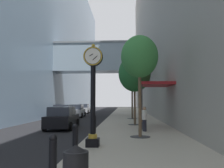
{
  "coord_description": "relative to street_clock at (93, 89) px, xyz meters",
  "views": [
    {
      "loc": [
        2.09,
        -3.16,
        2.08
      ],
      "look_at": [
        0.84,
        20.01,
        3.76
      ],
      "focal_mm": 37.98,
      "sensor_mm": 36.0,
      "label": 1
    }
  ],
  "objects": [
    {
      "name": "street_tree_near",
      "position": [
        2.21,
        2.84,
        1.93
      ],
      "size": [
        2.05,
        2.05,
        5.6
      ],
      "color": "#333335",
      "rests_on": "sidewalk_right"
    },
    {
      "name": "car_white_trailing",
      "position": [
        -5.61,
        30.07,
        -1.81
      ],
      "size": [
        2.11,
        4.76,
        1.61
      ],
      "color": "silver",
      "rests_on": "ground"
    },
    {
      "name": "car_silver_near",
      "position": [
        -4.98,
        20.6,
        -1.79
      ],
      "size": [
        2.22,
        4.32,
        1.66
      ],
      "color": "#B7BABF",
      "rests_on": "ground"
    },
    {
      "name": "ground_plane",
      "position": [
        -0.71,
        19.93,
        -2.59
      ],
      "size": [
        110.0,
        110.0,
        0.0
      ],
      "primitive_type": "plane",
      "color": "black",
      "rests_on": "ground"
    },
    {
      "name": "street_tree_mid_near",
      "position": [
        2.21,
        9.52,
        1.8
      ],
      "size": [
        2.68,
        2.68,
        5.81
      ],
      "color": "#333335",
      "rests_on": "sidewalk_right"
    },
    {
      "name": "bollard_fourth",
      "position": [
        -0.43,
        3.87,
        -1.87
      ],
      "size": [
        0.22,
        0.22,
        1.11
      ],
      "color": "black",
      "rests_on": "sidewalk_right"
    },
    {
      "name": "building_block_right",
      "position": [
        9.38,
        22.93,
        13.28
      ],
      "size": [
        9.0,
        80.0,
        31.73
      ],
      "color": "gray",
      "rests_on": "ground"
    },
    {
      "name": "street_clock",
      "position": [
        0.0,
        0.0,
        0.0
      ],
      "size": [
        0.84,
        0.55,
        4.46
      ],
      "color": "black",
      "rests_on": "sidewalk_right"
    },
    {
      "name": "sidewalk_right",
      "position": [
        2.09,
        22.93,
        -2.52
      ],
      "size": [
        5.58,
        80.0,
        0.14
      ],
      "primitive_type": "cube",
      "color": "#ADA593",
      "rests_on": "ground"
    },
    {
      "name": "car_black_mid",
      "position": [
        -3.36,
        7.62,
        -1.78
      ],
      "size": [
        2.16,
        4.61,
        1.66
      ],
      "color": "black",
      "rests_on": "ground"
    },
    {
      "name": "bollard_second",
      "position": [
        -0.43,
        -1.55,
        -1.87
      ],
      "size": [
        0.22,
        0.22,
        1.11
      ],
      "color": "black",
      "rests_on": "sidewalk_right"
    },
    {
      "name": "building_block_left",
      "position": [
        -12.32,
        22.92,
        11.15
      ],
      "size": [
        22.09,
        80.0,
        27.58
      ],
      "color": "#758EA8",
      "rests_on": "ground"
    },
    {
      "name": "pedestrian_walking",
      "position": [
        2.64,
        5.29,
        -1.63
      ],
      "size": [
        0.51,
        0.5,
        1.58
      ],
      "color": "#23232D",
      "rests_on": "sidewalk_right"
    },
    {
      "name": "street_tree_mid_far",
      "position": [
        2.21,
        16.21,
        2.28
      ],
      "size": [
        2.26,
        2.26,
        6.06
      ],
      "color": "#333335",
      "rests_on": "sidewalk_right"
    },
    {
      "name": "car_grey_far",
      "position": [
        -5.14,
        14.91,
        -1.77
      ],
      "size": [
        2.06,
        4.07,
        1.71
      ],
      "color": "slate",
      "rests_on": "ground"
    },
    {
      "name": "bollard_nearest",
      "position": [
        -0.43,
        -4.25,
        -1.87
      ],
      "size": [
        0.22,
        0.22,
        1.11
      ],
      "color": "black",
      "rests_on": "sidewalk_right"
    },
    {
      "name": "storefront_awning",
      "position": [
        3.64,
        7.8,
        0.69
      ],
      "size": [
        2.4,
        3.6,
        3.3
      ],
      "color": "maroon",
      "rests_on": "sidewalk_right"
    }
  ]
}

